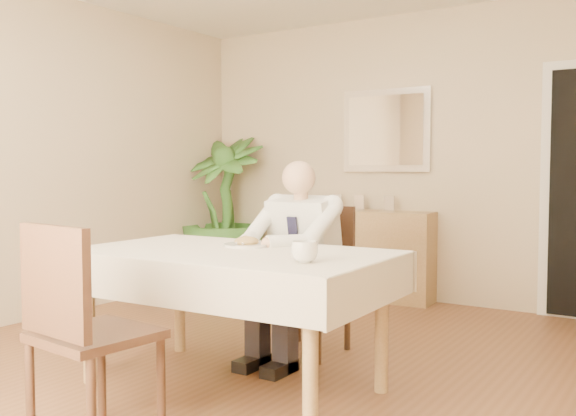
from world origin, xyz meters
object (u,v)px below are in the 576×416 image
Objects in this scene: seated_man at (291,250)px; coffee_mug at (305,252)px; potted_palm at (223,211)px; chair_far at (314,269)px; dining_table at (232,266)px; sideboard at (378,255)px; chair_near at (79,322)px.

seated_man is 9.71× the size of coffee_mug.
chair_far is at bearing -37.57° from potted_palm.
potted_palm is at bearing 138.20° from chair_far.
potted_palm is at bearing 127.78° from dining_table.
potted_palm is (-1.66, -0.18, 0.36)m from sideboard.
chair_far is 0.62× the size of potted_palm.
dining_table is 1.84× the size of chair_far.
dining_table is 0.60m from coffee_mug.
potted_palm is (-1.92, 3.38, 0.22)m from chair_near.
potted_palm reaches higher than chair_near.
chair_near is 1.56m from seated_man.
seated_man is (0.00, -0.29, 0.16)m from chair_far.
sideboard is at bearing 96.90° from chair_far.
dining_table is 2.64m from sideboard.
chair_far is 1.85m from chair_near.
chair_far is (-0.00, 0.89, -0.13)m from dining_table.
chair_near is at bearing -128.65° from coffee_mug.
dining_table is 3.14m from potted_palm.
seated_man is at bearing -83.94° from sideboard.
coffee_mug is at bearing -66.01° from chair_far.
potted_palm reaches higher than dining_table.
chair_far is 0.93× the size of sideboard.
chair_near reaches higher than coffee_mug.
chair_near is at bearing -60.36° from potted_palm.
coffee_mug is (0.56, -0.16, 0.14)m from dining_table.
seated_man is 2.06m from sideboard.
chair_far is 1.75m from sideboard.
sideboard is (-0.34, 2.60, -0.26)m from dining_table.
chair_near is 1.05m from coffee_mug.
dining_table is 0.97m from chair_near.
seated_man is 0.95m from coffee_mug.
coffee_mug reaches higher than dining_table.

